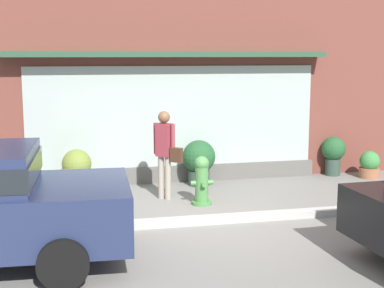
# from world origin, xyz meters

# --- Properties ---
(ground_plane) EXTENTS (60.00, 60.00, 0.00)m
(ground_plane) POSITION_xyz_m (0.00, 0.00, 0.00)
(ground_plane) COLOR gray
(curb_strip) EXTENTS (14.00, 0.24, 0.12)m
(curb_strip) POSITION_xyz_m (0.00, -0.20, 0.06)
(curb_strip) COLOR #B2B2AD
(curb_strip) RESTS_ON ground_plane
(storefront) EXTENTS (14.00, 0.81, 5.48)m
(storefront) POSITION_xyz_m (0.00, 3.19, 2.68)
(storefront) COLOR brown
(storefront) RESTS_ON ground_plane
(fire_hydrant) EXTENTS (0.43, 0.40, 0.93)m
(fire_hydrant) POSITION_xyz_m (0.26, 0.98, 0.46)
(fire_hydrant) COLOR #4C8C47
(fire_hydrant) RESTS_ON ground_plane
(pedestrian_with_handbag) EXTENTS (0.51, 0.49, 1.73)m
(pedestrian_with_handbag) POSITION_xyz_m (-0.34, 1.53, 1.01)
(pedestrian_with_handbag) COLOR #9E9384
(pedestrian_with_handbag) RESTS_ON ground_plane
(potted_plant_trailing_edge) EXTENTS (0.47, 0.47, 0.62)m
(potted_plant_trailing_edge) POSITION_xyz_m (4.57, 2.39, 0.29)
(potted_plant_trailing_edge) COLOR #9E6042
(potted_plant_trailing_edge) RESTS_ON ground_plane
(potted_plant_window_left) EXTENTS (0.56, 0.56, 0.91)m
(potted_plant_window_left) POSITION_xyz_m (3.87, 2.82, 0.54)
(potted_plant_window_left) COLOR #33473D
(potted_plant_window_left) RESTS_ON ground_plane
(potted_plant_window_right) EXTENTS (0.71, 0.71, 0.98)m
(potted_plant_window_right) POSITION_xyz_m (0.57, 2.52, 0.55)
(potted_plant_window_right) COLOR #33473D
(potted_plant_window_right) RESTS_ON ground_plane
(potted_plant_by_entrance) EXTENTS (0.60, 0.60, 0.88)m
(potted_plant_by_entrance) POSITION_xyz_m (-2.01, 2.53, 0.50)
(potted_plant_by_entrance) COLOR #B7B2A3
(potted_plant_by_entrance) RESTS_ON ground_plane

